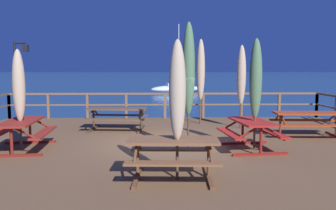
{
  "coord_description": "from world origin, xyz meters",
  "views": [
    {
      "loc": [
        -0.33,
        -9.85,
        2.71
      ],
      "look_at": [
        0.0,
        0.78,
        1.62
      ],
      "focal_mm": 37.38,
      "sensor_mm": 36.0,
      "label": 1
    }
  ],
  "objects_px": {
    "picnic_table_back_left": "(117,114)",
    "picnic_table_mid_left": "(173,150)",
    "patio_umbrella_tall_mid_left": "(256,80)",
    "picnic_table_front_right": "(251,129)",
    "patio_umbrella_tall_front": "(201,70)",
    "patio_umbrella_short_back": "(189,70)",
    "patio_umbrella_short_mid": "(19,86)",
    "sailboat_distant": "(176,89)",
    "picnic_table_mid_right": "(21,129)",
    "patio_umbrella_tall_mid_right": "(177,91)",
    "lamp_post_hooked": "(19,69)",
    "picnic_table_back_right": "(308,119)",
    "patio_umbrella_tall_back_right": "(241,76)"
  },
  "relations": [
    {
      "from": "patio_umbrella_short_mid",
      "to": "patio_umbrella_short_back",
      "type": "relative_size",
      "value": 0.8
    },
    {
      "from": "patio_umbrella_short_back",
      "to": "sailboat_distant",
      "type": "relative_size",
      "value": 0.42
    },
    {
      "from": "patio_umbrella_tall_mid_right",
      "to": "picnic_table_mid_right",
      "type": "bearing_deg",
      "value": 146.84
    },
    {
      "from": "picnic_table_front_right",
      "to": "patio_umbrella_tall_mid_left",
      "type": "xyz_separation_m",
      "value": [
        0.08,
        -0.02,
        1.28
      ]
    },
    {
      "from": "picnic_table_mid_right",
      "to": "patio_umbrella_tall_mid_right",
      "type": "distance_m",
      "value": 4.81
    },
    {
      "from": "patio_umbrella_short_mid",
      "to": "patio_umbrella_tall_front",
      "type": "bearing_deg",
      "value": 39.35
    },
    {
      "from": "patio_umbrella_tall_mid_left",
      "to": "patio_umbrella_short_back",
      "type": "height_order",
      "value": "patio_umbrella_short_back"
    },
    {
      "from": "picnic_table_back_right",
      "to": "lamp_post_hooked",
      "type": "height_order",
      "value": "lamp_post_hooked"
    },
    {
      "from": "picnic_table_front_right",
      "to": "patio_umbrella_tall_mid_left",
      "type": "height_order",
      "value": "patio_umbrella_tall_mid_left"
    },
    {
      "from": "picnic_table_back_left",
      "to": "sailboat_distant",
      "type": "height_order",
      "value": "sailboat_distant"
    },
    {
      "from": "picnic_table_mid_left",
      "to": "patio_umbrella_short_mid",
      "type": "distance_m",
      "value": 4.71
    },
    {
      "from": "patio_umbrella_short_mid",
      "to": "patio_umbrella_tall_mid_left",
      "type": "xyz_separation_m",
      "value": [
        6.07,
        -0.15,
        0.17
      ]
    },
    {
      "from": "picnic_table_back_left",
      "to": "patio_umbrella_short_back",
      "type": "bearing_deg",
      "value": -56.09
    },
    {
      "from": "patio_umbrella_tall_mid_left",
      "to": "lamp_post_hooked",
      "type": "distance_m",
      "value": 9.7
    },
    {
      "from": "patio_umbrella_short_back",
      "to": "patio_umbrella_tall_back_right",
      "type": "relative_size",
      "value": 1.11
    },
    {
      "from": "patio_umbrella_tall_front",
      "to": "patio_umbrella_tall_back_right",
      "type": "relative_size",
      "value": 1.1
    },
    {
      "from": "picnic_table_front_right",
      "to": "patio_umbrella_tall_front",
      "type": "height_order",
      "value": "patio_umbrella_tall_front"
    },
    {
      "from": "picnic_table_front_right",
      "to": "patio_umbrella_tall_mid_left",
      "type": "relative_size",
      "value": 0.63
    },
    {
      "from": "picnic_table_mid_right",
      "to": "picnic_table_mid_left",
      "type": "bearing_deg",
      "value": -33.21
    },
    {
      "from": "patio_umbrella_tall_mid_left",
      "to": "patio_umbrella_short_back",
      "type": "bearing_deg",
      "value": -176.1
    },
    {
      "from": "picnic_table_mid_left",
      "to": "lamp_post_hooked",
      "type": "height_order",
      "value": "lamp_post_hooked"
    },
    {
      "from": "patio_umbrella_tall_front",
      "to": "patio_umbrella_short_back",
      "type": "height_order",
      "value": "patio_umbrella_short_back"
    },
    {
      "from": "lamp_post_hooked",
      "to": "patio_umbrella_short_mid",
      "type": "bearing_deg",
      "value": -69.11
    },
    {
      "from": "lamp_post_hooked",
      "to": "patio_umbrella_tall_mid_right",
      "type": "bearing_deg",
      "value": -52.67
    },
    {
      "from": "picnic_table_mid_right",
      "to": "picnic_table_back_left",
      "type": "height_order",
      "value": "same"
    },
    {
      "from": "picnic_table_mid_left",
      "to": "picnic_table_mid_right",
      "type": "height_order",
      "value": "same"
    },
    {
      "from": "picnic_table_mid_left",
      "to": "picnic_table_mid_right",
      "type": "bearing_deg",
      "value": 146.79
    },
    {
      "from": "picnic_table_back_left",
      "to": "patio_umbrella_tall_mid_left",
      "type": "distance_m",
      "value": 5.16
    },
    {
      "from": "patio_umbrella_tall_back_right",
      "to": "lamp_post_hooked",
      "type": "bearing_deg",
      "value": 166.45
    },
    {
      "from": "picnic_table_mid_right",
      "to": "patio_umbrella_short_back",
      "type": "relative_size",
      "value": 0.62
    },
    {
      "from": "picnic_table_mid_left",
      "to": "patio_umbrella_tall_mid_right",
      "type": "bearing_deg",
      "value": -30.82
    },
    {
      "from": "picnic_table_mid_left",
      "to": "picnic_table_front_right",
      "type": "relative_size",
      "value": 1.0
    },
    {
      "from": "picnic_table_mid_left",
      "to": "sailboat_distant",
      "type": "height_order",
      "value": "sailboat_distant"
    },
    {
      "from": "picnic_table_back_right",
      "to": "lamp_post_hooked",
      "type": "relative_size",
      "value": 0.68
    },
    {
      "from": "picnic_table_back_left",
      "to": "patio_umbrella_short_back",
      "type": "distance_m",
      "value": 4.18
    },
    {
      "from": "picnic_table_back_right",
      "to": "patio_umbrella_short_back",
      "type": "relative_size",
      "value": 0.67
    },
    {
      "from": "picnic_table_back_left",
      "to": "picnic_table_mid_left",
      "type": "bearing_deg",
      "value": -72.79
    },
    {
      "from": "patio_umbrella_tall_front",
      "to": "patio_umbrella_short_mid",
      "type": "bearing_deg",
      "value": -140.65
    },
    {
      "from": "picnic_table_front_right",
      "to": "lamp_post_hooked",
      "type": "bearing_deg",
      "value": 146.09
    },
    {
      "from": "picnic_table_mid_right",
      "to": "picnic_table_back_right",
      "type": "bearing_deg",
      "value": 10.37
    },
    {
      "from": "patio_umbrella_short_back",
      "to": "patio_umbrella_short_mid",
      "type": "bearing_deg",
      "value": 176.42
    },
    {
      "from": "picnic_table_mid_left",
      "to": "patio_umbrella_tall_back_right",
      "type": "height_order",
      "value": "patio_umbrella_tall_back_right"
    },
    {
      "from": "picnic_table_mid_left",
      "to": "patio_umbrella_short_back",
      "type": "height_order",
      "value": "patio_umbrella_short_back"
    },
    {
      "from": "patio_umbrella_short_back",
      "to": "sailboat_distant",
      "type": "xyz_separation_m",
      "value": [
        1.33,
        30.8,
        -2.18
      ]
    },
    {
      "from": "picnic_table_back_right",
      "to": "sailboat_distant",
      "type": "xyz_separation_m",
      "value": [
        -2.56,
        29.0,
        -0.67
      ]
    },
    {
      "from": "sailboat_distant",
      "to": "picnic_table_mid_right",
      "type": "bearing_deg",
      "value": -100.51
    },
    {
      "from": "picnic_table_mid_left",
      "to": "patio_umbrella_tall_mid_right",
      "type": "distance_m",
      "value": 1.13
    },
    {
      "from": "patio_umbrella_short_mid",
      "to": "patio_umbrella_tall_back_right",
      "type": "relative_size",
      "value": 0.89
    },
    {
      "from": "picnic_table_mid_left",
      "to": "patio_umbrella_tall_mid_left",
      "type": "bearing_deg",
      "value": 46.32
    },
    {
      "from": "picnic_table_mid_left",
      "to": "patio_umbrella_short_back",
      "type": "bearing_deg",
      "value": 77.55
    }
  ]
}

